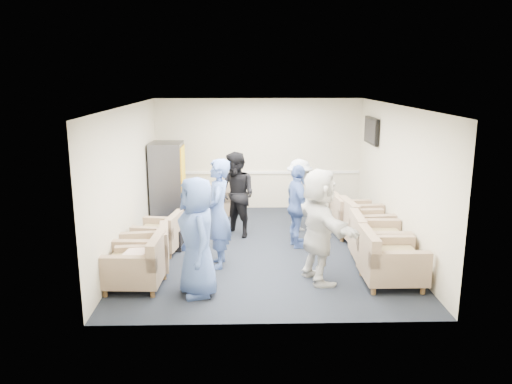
{
  "coord_description": "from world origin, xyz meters",
  "views": [
    {
      "loc": [
        -0.38,
        -9.08,
        3.24
      ],
      "look_at": [
        -0.14,
        0.2,
        1.06
      ],
      "focal_mm": 35.0,
      "sensor_mm": 36.0,
      "label": 1
    }
  ],
  "objects_px": {
    "armchair_left_mid": "(147,254)",
    "person_mid_right": "(298,206)",
    "person_front_right": "(319,226)",
    "armchair_right_far": "(352,219)",
    "armchair_right_near": "(388,262)",
    "person_back_right": "(299,195)",
    "armchair_right_midnear": "(375,242)",
    "armchair_right_midfar": "(364,225)",
    "person_mid_left": "(218,214)",
    "vending_machine": "(168,181)",
    "armchair_left_far": "(161,236)",
    "armchair_left_near": "(138,266)",
    "armchair_corner": "(209,203)",
    "person_back_left": "(237,195)",
    "person_front_left": "(197,237)"
  },
  "relations": [
    {
      "from": "vending_machine",
      "to": "person_front_left",
      "type": "relative_size",
      "value": 0.98
    },
    {
      "from": "armchair_right_midfar",
      "to": "person_mid_left",
      "type": "xyz_separation_m",
      "value": [
        -2.8,
        -1.12,
        0.57
      ]
    },
    {
      "from": "armchair_right_midfar",
      "to": "armchair_corner",
      "type": "height_order",
      "value": "same"
    },
    {
      "from": "armchair_left_far",
      "to": "armchair_right_midfar",
      "type": "distance_m",
      "value": 3.93
    },
    {
      "from": "person_back_right",
      "to": "person_front_right",
      "type": "bearing_deg",
      "value": 159.73
    },
    {
      "from": "armchair_right_midfar",
      "to": "armchair_right_midnear",
      "type": "bearing_deg",
      "value": 172.01
    },
    {
      "from": "armchair_left_mid",
      "to": "person_mid_left",
      "type": "xyz_separation_m",
      "value": [
        1.18,
        0.28,
        0.61
      ]
    },
    {
      "from": "armchair_right_midfar",
      "to": "person_back_right",
      "type": "relative_size",
      "value": 0.66
    },
    {
      "from": "armchair_right_near",
      "to": "person_mid_right",
      "type": "bearing_deg",
      "value": 34.16
    },
    {
      "from": "person_back_right",
      "to": "armchair_right_near",
      "type": "bearing_deg",
      "value": -179.92
    },
    {
      "from": "armchair_right_near",
      "to": "armchair_right_midnear",
      "type": "relative_size",
      "value": 0.96
    },
    {
      "from": "armchair_corner",
      "to": "vending_machine",
      "type": "height_order",
      "value": "vending_machine"
    },
    {
      "from": "vending_machine",
      "to": "armchair_right_near",
      "type": "bearing_deg",
      "value": -43.64
    },
    {
      "from": "armchair_left_mid",
      "to": "armchair_right_near",
      "type": "height_order",
      "value": "armchair_right_near"
    },
    {
      "from": "armchair_right_midfar",
      "to": "person_back_right",
      "type": "height_order",
      "value": "person_back_right"
    },
    {
      "from": "armchair_right_midfar",
      "to": "person_front_left",
      "type": "relative_size",
      "value": 0.56
    },
    {
      "from": "vending_machine",
      "to": "person_mid_left",
      "type": "bearing_deg",
      "value": -66.51
    },
    {
      "from": "armchair_left_mid",
      "to": "person_back_right",
      "type": "xyz_separation_m",
      "value": [
        2.8,
        2.32,
        0.43
      ]
    },
    {
      "from": "armchair_left_near",
      "to": "armchair_right_near",
      "type": "distance_m",
      "value": 3.92
    },
    {
      "from": "vending_machine",
      "to": "person_back_left",
      "type": "height_order",
      "value": "vending_machine"
    },
    {
      "from": "person_mid_right",
      "to": "armchair_right_far",
      "type": "bearing_deg",
      "value": -73.11
    },
    {
      "from": "armchair_left_mid",
      "to": "armchair_right_near",
      "type": "xyz_separation_m",
      "value": [
        3.89,
        -0.58,
        0.04
      ]
    },
    {
      "from": "person_mid_right",
      "to": "person_front_right",
      "type": "relative_size",
      "value": 0.87
    },
    {
      "from": "armchair_left_far",
      "to": "armchair_right_near",
      "type": "relative_size",
      "value": 0.98
    },
    {
      "from": "armchair_left_mid",
      "to": "vending_machine",
      "type": "height_order",
      "value": "vending_machine"
    },
    {
      "from": "armchair_left_far",
      "to": "armchair_right_midnear",
      "type": "xyz_separation_m",
      "value": [
        3.86,
        -0.63,
        0.06
      ]
    },
    {
      "from": "person_front_left",
      "to": "person_back_right",
      "type": "bearing_deg",
      "value": 130.04
    },
    {
      "from": "armchair_left_mid",
      "to": "person_mid_right",
      "type": "relative_size",
      "value": 0.58
    },
    {
      "from": "person_mid_right",
      "to": "person_front_right",
      "type": "distance_m",
      "value": 1.67
    },
    {
      "from": "armchair_right_far",
      "to": "person_mid_right",
      "type": "bearing_deg",
      "value": 114.16
    },
    {
      "from": "armchair_left_mid",
      "to": "armchair_right_midnear",
      "type": "relative_size",
      "value": 0.97
    },
    {
      "from": "person_back_right",
      "to": "armchair_right_midnear",
      "type": "bearing_deg",
      "value": -170.13
    },
    {
      "from": "armchair_right_near",
      "to": "vending_machine",
      "type": "bearing_deg",
      "value": 46.37
    },
    {
      "from": "armchair_right_far",
      "to": "person_front_right",
      "type": "relative_size",
      "value": 0.52
    },
    {
      "from": "armchair_left_far",
      "to": "person_front_left",
      "type": "relative_size",
      "value": 0.5
    },
    {
      "from": "armchair_left_far",
      "to": "person_front_right",
      "type": "height_order",
      "value": "person_front_right"
    },
    {
      "from": "armchair_right_midnear",
      "to": "person_back_right",
      "type": "xyz_separation_m",
      "value": [
        -1.14,
        1.94,
        0.4
      ]
    },
    {
      "from": "armchair_right_near",
      "to": "armchair_right_midnear",
      "type": "distance_m",
      "value": 0.96
    },
    {
      "from": "armchair_right_midfar",
      "to": "person_mid_left",
      "type": "relative_size",
      "value": 0.54
    },
    {
      "from": "vending_machine",
      "to": "person_mid_right",
      "type": "relative_size",
      "value": 1.11
    },
    {
      "from": "vending_machine",
      "to": "person_back_right",
      "type": "relative_size",
      "value": 1.16
    },
    {
      "from": "armchair_left_near",
      "to": "person_mid_right",
      "type": "xyz_separation_m",
      "value": [
        2.67,
        1.84,
        0.45
      ]
    },
    {
      "from": "armchair_corner",
      "to": "person_back_left",
      "type": "distance_m",
      "value": 1.58
    },
    {
      "from": "armchair_left_far",
      "to": "person_front_left",
      "type": "xyz_separation_m",
      "value": [
        0.86,
        -1.87,
        0.59
      ]
    },
    {
      "from": "armchair_left_far",
      "to": "vending_machine",
      "type": "bearing_deg",
      "value": -165.82
    },
    {
      "from": "armchair_right_near",
      "to": "armchair_right_far",
      "type": "xyz_separation_m",
      "value": [
        -0.04,
        2.49,
        -0.01
      ]
    },
    {
      "from": "armchair_corner",
      "to": "person_back_right",
      "type": "height_order",
      "value": "person_back_right"
    },
    {
      "from": "armchair_left_far",
      "to": "person_back_right",
      "type": "relative_size",
      "value": 0.59
    },
    {
      "from": "armchair_left_near",
      "to": "armchair_right_midfar",
      "type": "xyz_separation_m",
      "value": [
        4.01,
        1.99,
        0.02
      ]
    },
    {
      "from": "vending_machine",
      "to": "armchair_left_near",
      "type": "bearing_deg",
      "value": -88.95
    }
  ]
}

